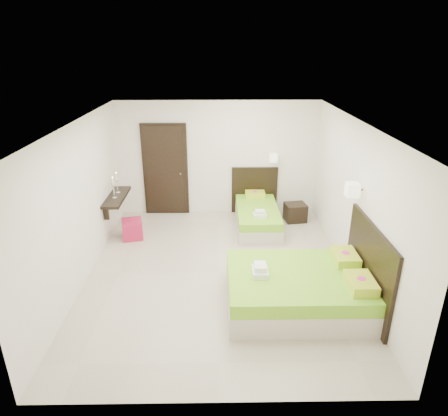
{
  "coord_description": "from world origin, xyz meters",
  "views": [
    {
      "loc": [
        0.0,
        -6.05,
        3.71
      ],
      "look_at": [
        0.1,
        0.3,
        1.1
      ],
      "focal_mm": 32.0,
      "sensor_mm": 36.0,
      "label": 1
    }
  ],
  "objects_px": {
    "bed_double": "(303,287)",
    "ottoman": "(132,229)",
    "bed_single": "(257,214)",
    "nightstand": "(295,212)"
  },
  "relations": [
    {
      "from": "bed_single",
      "to": "nightstand",
      "type": "xyz_separation_m",
      "value": [
        0.89,
        0.26,
        -0.07
      ]
    },
    {
      "from": "ottoman",
      "to": "bed_single",
      "type": "bearing_deg",
      "value": 12.15
    },
    {
      "from": "bed_single",
      "to": "bed_double",
      "type": "bearing_deg",
      "value": -81.62
    },
    {
      "from": "bed_single",
      "to": "bed_double",
      "type": "distance_m",
      "value": 2.93
    },
    {
      "from": "bed_single",
      "to": "ottoman",
      "type": "height_order",
      "value": "bed_single"
    },
    {
      "from": "bed_double",
      "to": "nightstand",
      "type": "bearing_deg",
      "value": 81.74
    },
    {
      "from": "bed_double",
      "to": "ottoman",
      "type": "distance_m",
      "value": 3.84
    },
    {
      "from": "bed_double",
      "to": "bed_single",
      "type": "bearing_deg",
      "value": 98.38
    },
    {
      "from": "bed_double",
      "to": "ottoman",
      "type": "xyz_separation_m",
      "value": [
        -3.04,
        2.34,
        -0.11
      ]
    },
    {
      "from": "nightstand",
      "to": "ottoman",
      "type": "bearing_deg",
      "value": -175.41
    }
  ]
}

